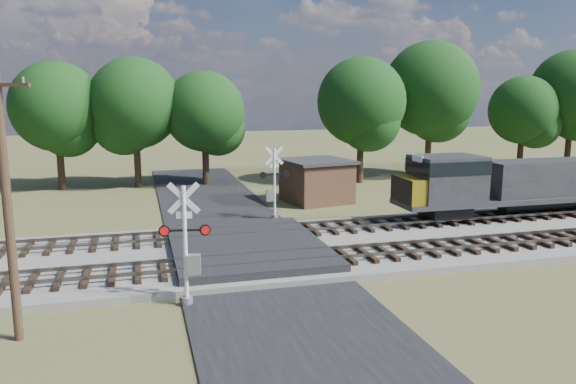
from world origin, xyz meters
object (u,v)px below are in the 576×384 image
object	(u,v)px
crossing_signal_near	(188,255)
utility_pole	(7,200)
crossing_signal_far	(273,190)
equipment_shed	(317,181)

from	to	relation	value
crossing_signal_near	utility_pole	world-z (taller)	utility_pole
utility_pole	crossing_signal_near	bearing A→B (deg)	37.19
crossing_signal_far	equipment_shed	distance (m)	6.25
utility_pole	equipment_shed	bearing A→B (deg)	71.66
crossing_signal_far	crossing_signal_near	bearing A→B (deg)	64.30
crossing_signal_far	equipment_shed	xyz separation A→B (m)	(4.24, 4.59, -0.35)
utility_pole	equipment_shed	distance (m)	24.53
equipment_shed	crossing_signal_near	bearing A→B (deg)	-132.01
utility_pole	equipment_shed	world-z (taller)	utility_pole
crossing_signal_near	utility_pole	size ratio (longest dim) A/B	0.54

